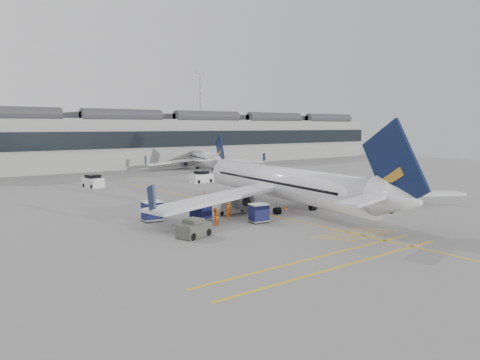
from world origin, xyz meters
TOP-DOWN VIEW (x-y plane):
  - ground at (0.00, 0.00)m, footprint 220.00×220.00m
  - terminal at (0.00, 71.93)m, footprint 200.00×20.45m
  - apron_markings at (10.00, 10.00)m, footprint 0.25×60.00m
  - airliner_main at (13.47, 5.32)m, footprint 34.17×37.59m
  - airliner_far at (35.13, 54.41)m, footprint 26.01×28.84m
  - belt_loader at (7.07, 7.99)m, footprint 5.15×2.16m
  - baggage_cart_a at (6.56, 1.93)m, footprint 1.99×1.74m
  - baggage_cart_b at (2.53, 6.07)m, footprint 2.31×2.10m
  - baggage_cart_c at (-1.35, 8.97)m, footprint 2.11×1.81m
  - baggage_cart_d at (-0.51, 9.97)m, footprint 1.95×1.82m
  - ramp_agent_a at (5.04, 4.84)m, footprint 0.77×0.61m
  - ramp_agent_b at (2.29, 3.30)m, footprint 1.08×1.04m
  - pushback_tug at (-1.69, 0.78)m, footprint 3.20×2.46m
  - safety_cone_nose at (13.37, 21.72)m, footprint 0.32×0.32m
  - safety_cone_engine at (13.37, 5.34)m, footprint 0.40×0.40m
  - service_van_mid at (3.58, 37.84)m, footprint 2.34×4.02m
  - service_van_right at (20.15, 32.77)m, footprint 3.89×2.16m

SIDE VIEW (x-z plane):
  - ground at x=0.00m, z-range 0.00..0.00m
  - apron_markings at x=10.00m, z-range 0.00..0.01m
  - safety_cone_nose at x=13.37m, z-range 0.00..0.44m
  - safety_cone_engine at x=13.37m, z-range 0.00..0.55m
  - belt_loader at x=7.07m, z-range -0.43..1.63m
  - pushback_tug at x=-1.69m, z-range -0.09..1.49m
  - service_van_right at x=20.15m, z-range -0.10..1.83m
  - ramp_agent_b at x=2.29m, z-range 0.00..1.75m
  - baggage_cart_d at x=-0.51m, z-range 0.06..1.70m
  - service_van_mid at x=3.58m, z-range -0.10..1.86m
  - ramp_agent_a at x=5.04m, z-range 0.00..1.83m
  - baggage_cart_a at x=6.56m, z-range 0.07..1.92m
  - baggage_cart_b at x=2.53m, z-range 0.07..2.07m
  - baggage_cart_c at x=-1.35m, z-range 0.07..2.10m
  - airliner_far at x=35.13m, z-range -1.64..6.33m
  - airliner_main at x=13.47m, z-range -2.07..7.97m
  - terminal at x=0.00m, z-range -0.06..12.34m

